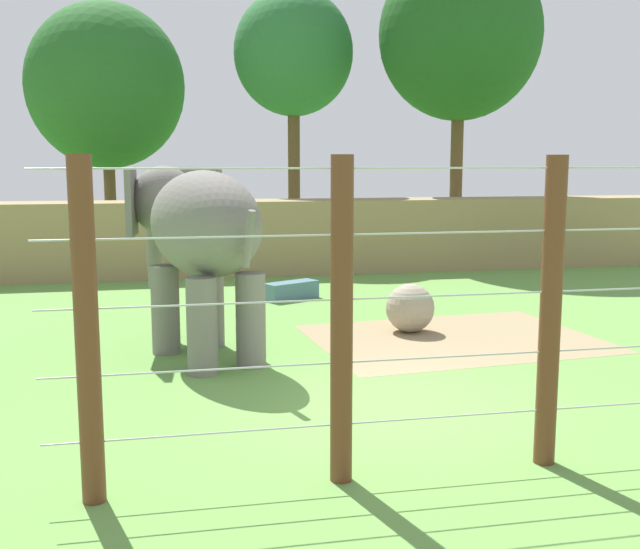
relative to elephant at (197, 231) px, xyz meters
The scene contains 10 objects.
ground_plane 4.74m from the elephant, 52.37° to the right, with size 120.00×120.00×0.00m, color #609342.
dirt_patch 5.43m from the elephant, ahead, with size 5.42×4.08×0.01m, color #937F5B.
embankment_wall 10.21m from the elephant, 75.43° to the left, with size 36.00×1.80×2.26m, color #997F56.
elephant is the anchor object (origin of this frame).
enrichment_ball 4.74m from the elephant, 13.40° to the left, with size 0.99×0.99×0.99m, color gray.
cable_fence 6.29m from the elephant, 66.39° to the right, with size 8.76×0.24×3.52m.
feed_trough 6.09m from the elephant, 63.92° to the left, with size 1.47×1.09×0.44m.
tree_far_left 17.52m from the elephant, 98.72° to the left, with size 5.88×5.88×9.34m.
tree_left_of_centre 15.75m from the elephant, 73.79° to the left, with size 4.30×4.30×9.58m.
tree_behind_wall 16.52m from the elephant, 51.66° to the left, with size 5.62×5.62×10.75m.
Camera 1 is at (-3.08, -10.06, 3.45)m, focal length 42.46 mm.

